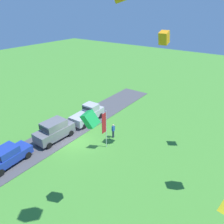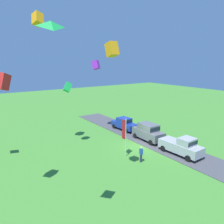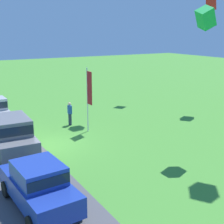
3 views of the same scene
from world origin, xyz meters
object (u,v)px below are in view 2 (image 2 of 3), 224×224
Objects in this scene: car_sedan_mid_row at (124,123)px; kite_box_high_left at (96,65)px; kite_box_over_trees at (112,49)px; kite_box_trailing_tail at (68,87)px; kite_box_topmost at (38,19)px; car_pickup_near_entrance at (182,146)px; person_beside_suv at (141,154)px; kite_box_low_drifter at (2,81)px; car_suv_by_flagpole at (148,131)px; kite_diamond_mid_center at (51,24)px; flag_banner at (125,132)px.

kite_box_high_left is (2.31, 3.57, 8.84)m from car_sedan_mid_row.
kite_box_trailing_tail is (9.68, -0.27, -3.93)m from kite_box_over_trees.
kite_box_trailing_tail is at bearing -104.62° from kite_box_topmost.
kite_box_topmost reaches higher than car_pickup_near_entrance.
kite_box_low_drifter is at bearing 84.03° from person_beside_suv.
kite_box_over_trees reaches higher than car_sedan_mid_row.
car_suv_by_flagpole is at bearing -1.27° from car_pickup_near_entrance.
car_sedan_mid_row is at bearing -87.28° from kite_box_topmost.
kite_diamond_mid_center reaches higher than kite_box_over_trees.
person_beside_suv is 15.18m from kite_box_high_left.
kite_box_topmost is 1.27× the size of kite_box_trailing_tail.
kite_box_high_left is 21.59m from kite_diamond_mid_center.
car_pickup_near_entrance is 6.73m from flag_banner.
kite_box_high_left is at bearing -35.96° from kite_diamond_mid_center.
flag_banner is 15.81m from kite_diamond_mid_center.
kite_box_topmost is (10.50, 11.99, 13.69)m from car_pickup_near_entrance.
car_pickup_near_entrance is 14.86m from kite_box_trailing_tail.
kite_box_high_left is 7.48m from kite_box_trailing_tail.
kite_box_high_left is (13.40, 3.19, 8.78)m from car_pickup_near_entrance.
car_pickup_near_entrance is 16.33m from kite_box_high_left.
kite_box_low_drifter reaches higher than car_suv_by_flagpole.
car_sedan_mid_row is 4.50× the size of kite_diamond_mid_center.
kite_box_topmost reaches higher than car_sedan_mid_row.
person_beside_suv is 1.44× the size of kite_box_high_left.
kite_diamond_mid_center is (-14.48, 3.81, -2.67)m from kite_box_topmost.
flag_banner is 4.17× the size of kite_box_over_trees.
car_suv_by_flagpole is at bearing -60.45° from kite_box_over_trees.
kite_diamond_mid_center is (-13.77, 6.55, 4.73)m from kite_box_trailing_tail.
flag_banner is at bearing 166.93° from kite_box_high_left.
car_pickup_near_entrance is 1.12× the size of car_sedan_mid_row.
person_beside_suv is 0.39× the size of flag_banner.
kite_box_over_trees is at bearing -56.91° from kite_diamond_mid_center.
kite_box_topmost reaches higher than kite_box_low_drifter.
car_sedan_mid_row is 4.57× the size of kite_box_trailing_tail.
kite_box_over_trees reaches higher than kite_box_high_left.
kite_box_over_trees is at bearing 89.38° from car_pickup_near_entrance.
person_beside_suv is at bearing -167.11° from flag_banner.
kite_diamond_mid_center reaches higher than person_beside_suv.
kite_diamond_mid_center is at bearing 120.97° from car_suv_by_flagpole.
car_pickup_near_entrance is 5.04× the size of kite_diamond_mid_center.
person_beside_suv is 14.79m from kite_box_low_drifter.
car_pickup_near_entrance is 11.09m from car_sedan_mid_row.
kite_box_low_drifter is at bearing 127.59° from kite_box_high_left.
kite_box_high_left is at bearing 22.97° from car_suv_by_flagpole.
kite_box_topmost is at bearing 67.87° from car_suv_by_flagpole.
kite_diamond_mid_center is (-3.99, 15.80, 11.02)m from car_pickup_near_entrance.
car_pickup_near_entrance is at bearing -90.62° from kite_box_over_trees.
car_suv_by_flagpole is 11.95m from kite_box_trailing_tail.
car_sedan_mid_row is at bearing -37.77° from flag_banner.
car_sedan_mid_row is 18.01m from kite_box_over_trees.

